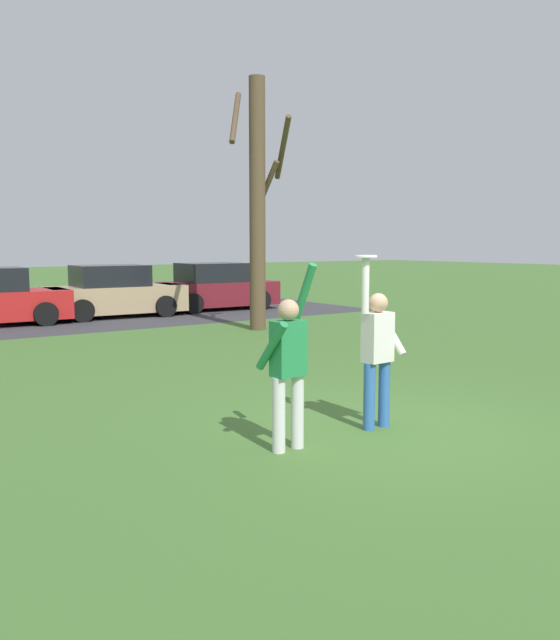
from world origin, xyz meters
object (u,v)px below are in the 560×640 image
(frisbee_disc, at_px, (366,256))
(person_defender, at_px, (288,361))
(parked_car_tan, at_px, (114,293))
(parked_car_maroon, at_px, (215,288))
(person_catcher, at_px, (378,348))
(bare_tree_tall, at_px, (258,201))

(frisbee_disc, bearing_deg, person_defender, -177.01)
(parked_car_tan, height_order, parked_car_maroon, same)
(person_catcher, bearing_deg, frisbee_disc, -0.00)
(frisbee_disc, relative_size, bare_tree_tall, 0.04)
(person_catcher, xyz_separation_m, frisbee_disc, (-0.22, -0.01, 1.11))
(frisbee_disc, bearing_deg, parked_car_tan, 80.87)
(bare_tree_tall, bearing_deg, person_catcher, -114.64)
(person_defender, bearing_deg, person_catcher, 0.00)
(parked_car_tan, distance_m, bare_tree_tall, 6.04)
(person_catcher, bearing_deg, bare_tree_tall, -117.62)
(parked_car_tan, relative_size, parked_car_maroon, 1.00)
(frisbee_disc, bearing_deg, parked_car_maroon, 67.09)
(parked_car_maroon, bearing_deg, person_catcher, -109.23)
(person_catcher, bearing_deg, person_defender, 0.00)
(person_catcher, relative_size, frisbee_disc, 7.86)
(person_catcher, relative_size, bare_tree_tall, 0.32)
(frisbee_disc, height_order, parked_car_maroon, frisbee_disc)
(person_defender, xyz_separation_m, parked_car_maroon, (7.01, 13.90, -0.25))
(frisbee_disc, distance_m, bare_tree_tall, 9.61)
(frisbee_disc, xyz_separation_m, parked_car_tan, (2.19, 13.65, -1.37))
(frisbee_disc, relative_size, parked_car_maroon, 0.06)
(parked_car_tan, xyz_separation_m, bare_tree_tall, (1.96, -5.08, 2.61))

